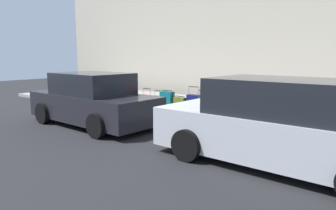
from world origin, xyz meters
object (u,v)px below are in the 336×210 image
Objects in this scene: suitcase_silver_2 at (246,112)px; suitcase_red_10 at (147,102)px; bollard_post at (118,97)px; suitcase_teal_1 at (263,113)px; suitcase_navy_6 at (193,105)px; suitcase_teal_8 at (167,102)px; fire_hydrant at (130,96)px; suitcase_maroon_5 at (203,109)px; suitcase_olive_7 at (180,106)px; suitcase_red_3 at (231,109)px; suitcase_black_4 at (216,109)px; parked_car_charcoal_1 at (93,101)px; suitcase_silver_9 at (158,103)px; suitcase_olive_0 at (281,118)px; parked_car_silver_0 at (279,125)px.

suitcase_red_10 is at bearing 0.39° from suitcase_silver_2.
bollard_post is at bearing 1.83° from suitcase_silver_2.
suitcase_teal_1 is 2.35m from suitcase_navy_6.
suitcase_teal_8 is 1.78m from fire_hydrant.
suitcase_maroon_5 is 1.14× the size of suitcase_teal_8.
suitcase_maroon_5 is 1.44× the size of suitcase_olive_7.
suitcase_red_10 is (2.43, -0.06, -0.03)m from suitcase_maroon_5.
suitcase_red_3 is at bearing -174.64° from suitcase_maroon_5.
suitcase_red_3 is at bearing -173.59° from suitcase_black_4.
parked_car_charcoal_1 reaches higher than suitcase_teal_8.
suitcase_red_3 is 0.46m from suitcase_black_4.
suitcase_red_10 reaches higher than bollard_post.
suitcase_maroon_5 reaches higher than suitcase_red_3.
fire_hydrant is at bearing -0.02° from suitcase_teal_8.
bollard_post is (5.18, 0.16, 0.03)m from suitcase_silver_2.
suitcase_silver_2 is 1.39m from suitcase_maroon_5.
bollard_post is (2.30, 0.15, 0.01)m from suitcase_teal_8.
fire_hydrant is (1.31, 0.07, 0.14)m from suitcase_silver_9.
suitcase_silver_2 reaches higher than suitcase_olive_7.
suitcase_red_10 is (0.46, 0.08, -0.00)m from suitcase_silver_9.
suitcase_olive_0 is at bearing 178.10° from suitcase_navy_6.
parked_car_silver_0 reaches higher than suitcase_navy_6.
suitcase_silver_2 reaches higher than suitcase_teal_8.
suitcase_black_4 is 0.20× the size of parked_car_charcoal_1.
parked_car_charcoal_1 reaches higher than suitcase_red_3.
parked_car_silver_0 is at bearing 132.59° from suitcase_red_3.
suitcase_teal_1 reaches higher than suitcase_olive_0.
suitcase_teal_8 is 0.99× the size of fire_hydrant.
parked_car_silver_0 is (-6.95, 2.28, 0.26)m from bollard_post.
suitcase_red_3 reaches higher than suitcase_silver_9.
suitcase_maroon_5 is 1.97m from suitcase_silver_9.
suitcase_black_4 is at bearing 3.28° from suitcase_silver_2.
parked_car_charcoal_1 is at bearing 44.60° from suitcase_maroon_5.
fire_hydrant is (5.16, 0.05, 0.05)m from suitcase_teal_1.
suitcase_navy_6 is at bearing -7.35° from suitcase_black_4.
suitcase_maroon_5 reaches higher than fire_hydrant.
bollard_post is (3.33, 0.23, 0.03)m from suitcase_navy_6.
suitcase_black_4 reaches higher than suitcase_silver_9.
parked_car_silver_0 reaches higher than suitcase_silver_9.
bollard_post reaches higher than suitcase_silver_9.
fire_hydrant is 0.54m from bollard_post.
suitcase_navy_6 is 0.22× the size of parked_car_charcoal_1.
suitcase_olive_7 is 1.47m from suitcase_red_10.
suitcase_red_3 is 2.40m from suitcase_teal_8.
suitcase_navy_6 is at bearing -176.08° from bollard_post.
suitcase_silver_2 is at bearing 3.47° from suitcase_teal_1.
suitcase_silver_9 reaches higher than suitcase_olive_7.
suitcase_silver_2 is 0.94m from suitcase_black_4.
suitcase_red_3 is 0.93× the size of suitcase_black_4.
suitcase_teal_8 is 0.94m from suitcase_red_10.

